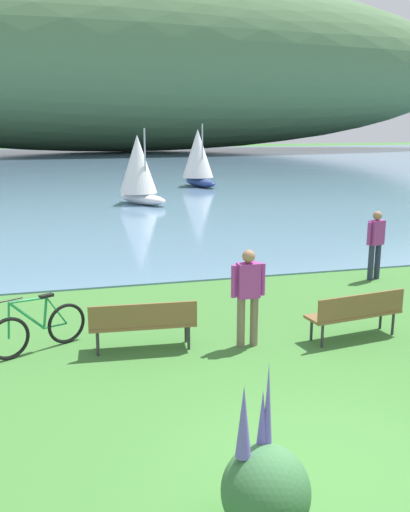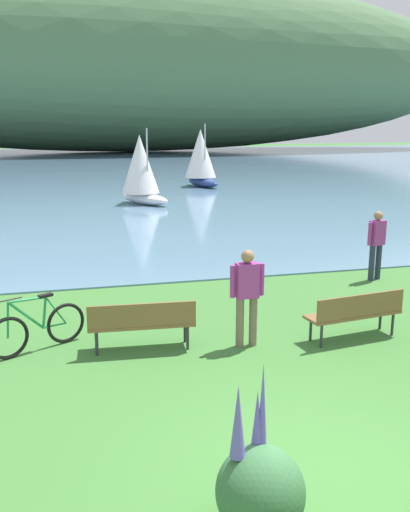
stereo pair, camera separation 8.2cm
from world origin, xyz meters
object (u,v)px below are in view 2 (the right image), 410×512
person_on_the_grass (247,292)px  bicycle_leaning_near_bench (38,328)px  sailboat_nearest_to_shore (201,157)px  sailboat_mid_bay (141,169)px  park_bench_near_camera (356,312)px  person_at_shoreline (377,241)px  park_bench_further_along (142,321)px

person_on_the_grass → bicycle_leaning_near_bench: bearing=169.1°
sailboat_nearest_to_shore → person_on_the_grass: bearing=-102.1°
sailboat_mid_bay → bicycle_leaning_near_bench: bearing=-103.6°
park_bench_near_camera → person_at_shoreline: size_ratio=1.08×
park_bench_further_along → person_on_the_grass: bearing=-7.6°
park_bench_further_along → bicycle_leaning_near_bench: bicycle_leaning_near_bench is taller
sailboat_nearest_to_shore → sailboat_mid_bay: size_ratio=1.06×
sailboat_nearest_to_shore → sailboat_mid_bay: bearing=-124.1°
person_at_shoreline → sailboat_nearest_to_shore: (0.85, 21.43, 0.83)m
park_bench_further_along → person_on_the_grass: 1.85m
person_at_shoreline → sailboat_nearest_to_shore: size_ratio=0.46×
bicycle_leaning_near_bench → person_on_the_grass: 3.60m
person_at_shoreline → person_on_the_grass: (-4.43, -3.27, 0.00)m
person_at_shoreline → sailboat_nearest_to_shore: 21.46m
sailboat_nearest_to_shore → sailboat_mid_bay: (-4.60, -6.78, -0.10)m
park_bench_near_camera → bicycle_leaning_near_bench: 5.53m
person_on_the_grass → park_bench_near_camera: bearing=-5.8°
park_bench_further_along → person_at_shoreline: (6.20, 3.03, 0.46)m
bicycle_leaning_near_bench → sailboat_nearest_to_shore: (8.77, 24.03, 1.41)m
person_on_the_grass → sailboat_mid_bay: (0.68, 17.91, 0.73)m
park_bench_near_camera → park_bench_further_along: (-3.75, 0.44, 0.00)m
person_at_shoreline → sailboat_mid_bay: size_ratio=0.48×
park_bench_near_camera → sailboat_mid_bay: size_ratio=0.52×
park_bench_further_along → bicycle_leaning_near_bench: bearing=165.8°
park_bench_further_along → bicycle_leaning_near_bench: size_ratio=1.15×
park_bench_further_along → sailboat_mid_bay: bearing=82.1°
bicycle_leaning_near_bench → sailboat_nearest_to_shore: sailboat_nearest_to_shore is taller
park_bench_near_camera → sailboat_mid_bay: sailboat_mid_bay is taller
person_at_shoreline → sailboat_nearest_to_shore: bearing=87.7°
bicycle_leaning_near_bench → person_on_the_grass: bearing=-10.9°
person_on_the_grass → sailboat_nearest_to_shore: sailboat_nearest_to_shore is taller
sailboat_nearest_to_shore → person_at_shoreline: bearing=-92.3°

